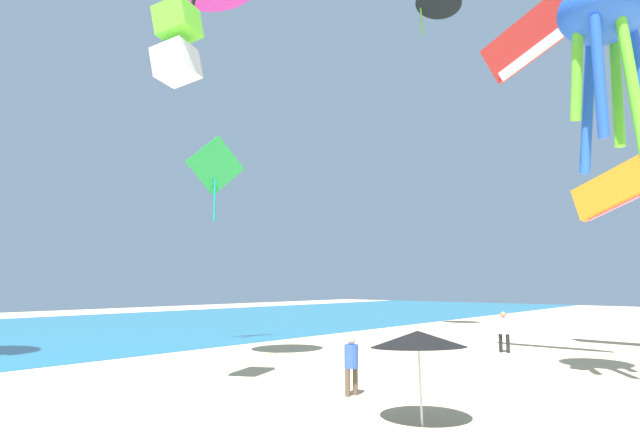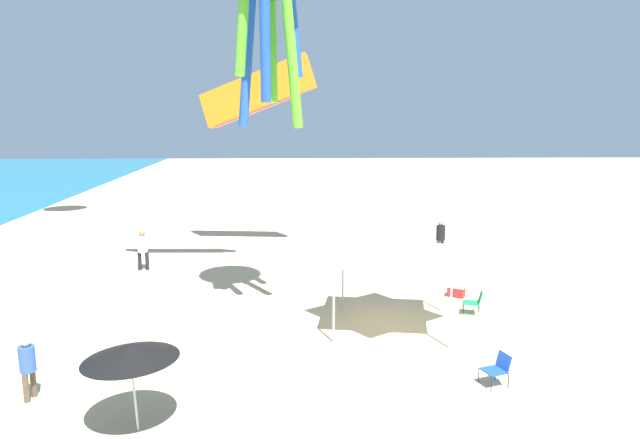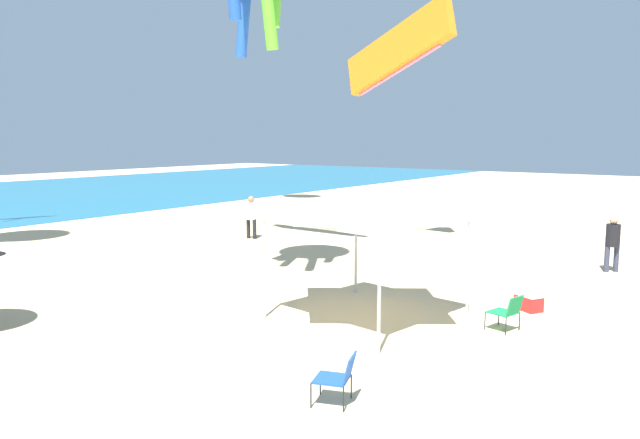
# 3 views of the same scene
# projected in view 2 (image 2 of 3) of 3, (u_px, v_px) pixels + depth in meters

# --- Properties ---
(ground) EXTENTS (120.00, 120.00, 0.10)m
(ground) POSITION_uv_depth(u_px,v_px,m) (390.00, 321.00, 19.75)
(ground) COLOR #D6BC8C
(canopy_tent) EXTENTS (3.77, 3.94, 2.97)m
(canopy_tent) POSITION_uv_depth(u_px,v_px,m) (393.00, 247.00, 18.70)
(canopy_tent) COLOR #B7B7BC
(canopy_tent) RESTS_ON ground
(beach_umbrella) EXTENTS (2.10, 2.11, 2.06)m
(beach_umbrella) POSITION_uv_depth(u_px,v_px,m) (130.00, 352.00, 12.73)
(beach_umbrella) COLOR silver
(beach_umbrella) RESTS_ON ground
(folding_chair_near_cooler) EXTENTS (0.65, 0.73, 0.82)m
(folding_chair_near_cooler) POSITION_uv_depth(u_px,v_px,m) (475.00, 301.00, 20.13)
(folding_chair_near_cooler) COLOR black
(folding_chair_near_cooler) RESTS_ON ground
(folding_chair_right_of_tent) EXTENTS (0.70, 0.76, 0.82)m
(folding_chair_right_of_tent) POSITION_uv_depth(u_px,v_px,m) (498.00, 367.00, 15.05)
(folding_chair_right_of_tent) COLOR black
(folding_chair_right_of_tent) RESTS_ON ground
(cooler_box) EXTENTS (0.66, 0.74, 0.40)m
(cooler_box) POSITION_uv_depth(u_px,v_px,m) (456.00, 291.00, 22.06)
(cooler_box) COLOR red
(cooler_box) RESTS_ON ground
(person_kite_handler) EXTENTS (0.42, 0.42, 1.76)m
(person_kite_handler) POSITION_uv_depth(u_px,v_px,m) (441.00, 235.00, 27.65)
(person_kite_handler) COLOR #33384C
(person_kite_handler) RESTS_ON ground
(person_near_umbrella) EXTENTS (0.42, 0.38, 1.60)m
(person_near_umbrella) POSITION_uv_depth(u_px,v_px,m) (27.00, 363.00, 14.22)
(person_near_umbrella) COLOR brown
(person_near_umbrella) RESTS_ON ground
(person_beachcomber) EXTENTS (0.42, 0.47, 1.76)m
(person_beachcomber) POSITION_uv_depth(u_px,v_px,m) (143.00, 247.00, 25.43)
(person_beachcomber) COLOR black
(person_beachcomber) RESTS_ON ground
(kite_parafoil_orange) EXTENTS (2.13, 5.66, 3.50)m
(kite_parafoil_orange) POSITION_uv_depth(u_px,v_px,m) (257.00, 92.00, 27.75)
(kite_parafoil_orange) COLOR orange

